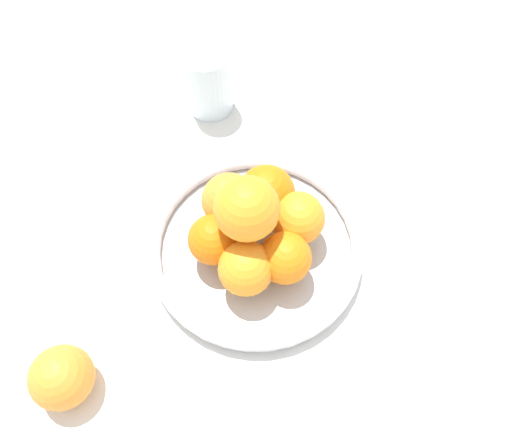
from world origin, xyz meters
The scene contains 5 objects.
ground_plane centered at (0.00, 0.00, 0.00)m, with size 4.00×4.00×0.00m, color white.
fruit_bowl centered at (0.00, 0.00, 0.02)m, with size 0.30×0.30×0.03m.
orange_pile centered at (0.00, 0.00, 0.08)m, with size 0.18×0.19×0.14m.
stray_orange centered at (-0.12, -0.27, 0.04)m, with size 0.08×0.08×0.08m, color orange.
drinking_glass centered at (-0.20, 0.21, 0.06)m, with size 0.08×0.08×0.11m, color silver.
Camera 1 is at (0.14, -0.28, 0.65)m, focal length 35.00 mm.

